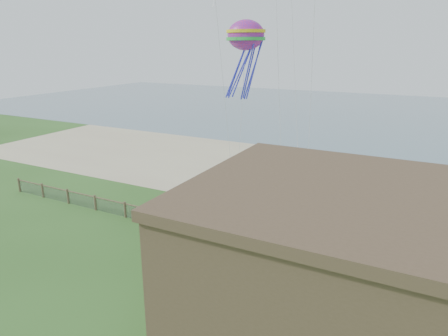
{
  "coord_description": "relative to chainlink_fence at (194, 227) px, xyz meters",
  "views": [
    {
      "loc": [
        13.29,
        -15.09,
        12.34
      ],
      "look_at": [
        1.3,
        8.0,
        4.37
      ],
      "focal_mm": 32.0,
      "sensor_mm": 36.0,
      "label": 1
    }
  ],
  "objects": [
    {
      "name": "ground",
      "position": [
        0.0,
        -6.0,
        -0.55
      ],
      "size": [
        160.0,
        160.0,
        0.0
      ],
      "primitive_type": "plane",
      "color": "#2E561D",
      "rests_on": "ground"
    },
    {
      "name": "sand_beach",
      "position": [
        0.0,
        16.0,
        -0.55
      ],
      "size": [
        72.0,
        20.0,
        0.02
      ],
      "primitive_type": "cube",
      "color": "#C5B48E",
      "rests_on": "ground"
    },
    {
      "name": "ocean",
      "position": [
        0.0,
        60.0,
        -0.55
      ],
      "size": [
        160.0,
        68.0,
        0.02
      ],
      "primitive_type": "cube",
      "color": "slate",
      "rests_on": "ground"
    },
    {
      "name": "chainlink_fence",
      "position": [
        0.0,
        0.0,
        0.0
      ],
      "size": [
        36.2,
        0.2,
        1.25
      ],
      "primitive_type": null,
      "color": "brown",
      "rests_on": "ground"
    },
    {
      "name": "motel",
      "position": [
        13.0,
        -7.0,
        2.95
      ],
      "size": [
        15.0,
        10.0,
        7.0
      ],
      "primitive_type": "cube",
      "color": "brown",
      "rests_on": "ground"
    },
    {
      "name": "motel_deck",
      "position": [
        13.0,
        -1.0,
        -0.3
      ],
      "size": [
        15.0,
        2.0,
        0.5
      ],
      "primitive_type": "cube",
      "color": "brown",
      "rests_on": "ground"
    },
    {
      "name": "picnic_table",
      "position": [
        7.65,
        -3.25,
        -0.12
      ],
      "size": [
        2.41,
        2.1,
        0.86
      ],
      "primitive_type": null,
      "rotation": [
        0.0,
        0.0,
        -0.33
      ],
      "color": "brown",
      "rests_on": "ground"
    },
    {
      "name": "octopus_kite",
      "position": [
        -0.76,
        9.76,
        10.88
      ],
      "size": [
        3.75,
        3.0,
        6.86
      ],
      "primitive_type": null,
      "rotation": [
        0.0,
        0.0,
        -0.21
      ],
      "color": "#FF2845"
    }
  ]
}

